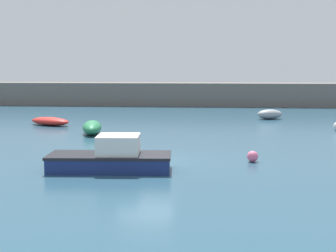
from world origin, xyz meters
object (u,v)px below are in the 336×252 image
object	(u,v)px
rowboat_white_midwater	(92,127)
mooring_buoy_pink	(253,156)
motorboat_grey_hull	(112,158)
rowboat_blue_near	(50,121)
dinghy_near_pier	(270,114)

from	to	relation	value
rowboat_white_midwater	mooring_buoy_pink	bearing A→B (deg)	37.16
motorboat_grey_hull	rowboat_blue_near	distance (m)	16.65
dinghy_near_pier	rowboat_white_midwater	xyz separation A→B (m)	(-12.78, -9.62, 0.02)
motorboat_grey_hull	dinghy_near_pier	distance (m)	22.30
motorboat_grey_hull	rowboat_blue_near	size ratio (longest dim) A/B	1.43
motorboat_grey_hull	mooring_buoy_pink	size ratio (longest dim) A/B	10.29
rowboat_blue_near	rowboat_white_midwater	distance (m)	5.89
motorboat_grey_hull	rowboat_white_midwater	xyz separation A→B (m)	(-3.48, 10.65, -0.12)
motorboat_grey_hull	rowboat_white_midwater	size ratio (longest dim) A/B	1.47
motorboat_grey_hull	mooring_buoy_pink	world-z (taller)	motorboat_grey_hull
rowboat_blue_near	dinghy_near_pier	bearing A→B (deg)	-137.26
motorboat_grey_hull	dinghy_near_pier	world-z (taller)	motorboat_grey_hull
rowboat_white_midwater	mooring_buoy_pink	xyz separation A→B (m)	(9.61, -8.34, -0.17)
motorboat_grey_hull	dinghy_near_pier	xyz separation A→B (m)	(9.30, 20.27, -0.14)
rowboat_white_midwater	mooring_buoy_pink	size ratio (longest dim) A/B	7.02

